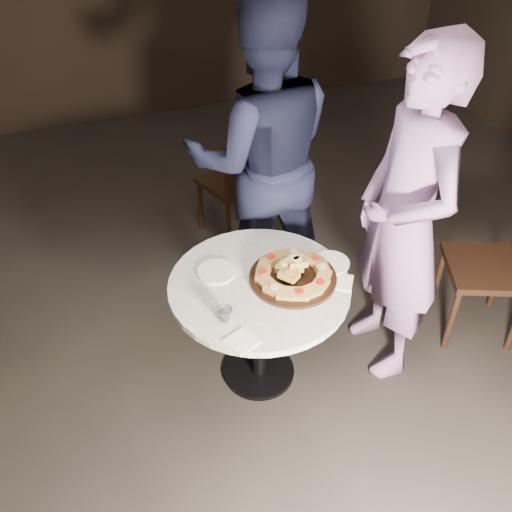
# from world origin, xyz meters

# --- Properties ---
(floor) EXTENTS (7.00, 7.00, 0.00)m
(floor) POSITION_xyz_m (0.00, 0.00, 0.00)
(floor) COLOR black
(floor) RESTS_ON ground
(table) EXTENTS (1.13, 1.13, 0.66)m
(table) POSITION_xyz_m (-0.14, 0.02, 0.54)
(table) COLOR black
(table) RESTS_ON ground
(serving_board) EXTENTS (0.50, 0.50, 0.02)m
(serving_board) POSITION_xyz_m (0.03, -0.01, 0.67)
(serving_board) COLOR black
(serving_board) RESTS_ON table
(focaccia_pile) EXTENTS (0.38, 0.38, 0.10)m
(focaccia_pile) POSITION_xyz_m (0.03, -0.01, 0.71)
(focaccia_pile) COLOR #A4823F
(focaccia_pile) RESTS_ON serving_board
(plate_left) EXTENTS (0.21, 0.21, 0.01)m
(plate_left) POSITION_xyz_m (-0.31, 0.16, 0.67)
(plate_left) COLOR white
(plate_left) RESTS_ON table
(plate_right) EXTENTS (0.24, 0.24, 0.01)m
(plate_right) POSITION_xyz_m (0.25, 0.04, 0.67)
(plate_right) COLOR white
(plate_right) RESTS_ON table
(water_glass) EXTENTS (0.08, 0.08, 0.07)m
(water_glass) POSITION_xyz_m (-0.36, -0.17, 0.70)
(water_glass) COLOR silver
(water_glass) RESTS_ON table
(napkin_near) EXTENTS (0.16, 0.16, 0.01)m
(napkin_near) POSITION_xyz_m (-0.34, -0.32, 0.67)
(napkin_near) COLOR white
(napkin_near) RESTS_ON table
(napkin_far) EXTENTS (0.17, 0.17, 0.01)m
(napkin_far) POSITION_xyz_m (0.23, -0.10, 0.67)
(napkin_far) COLOR white
(napkin_far) RESTS_ON table
(chair_far) EXTENTS (0.50, 0.51, 0.82)m
(chair_far) POSITION_xyz_m (0.16, 1.27, 0.47)
(chair_far) COLOR black
(chair_far) RESTS_ON ground
(chair_right) EXTENTS (0.56, 0.55, 0.90)m
(chair_right) POSITION_xyz_m (1.26, -0.08, 0.52)
(chair_right) COLOR black
(chair_right) RESTS_ON ground
(diner_navy) EXTENTS (1.01, 0.86, 1.83)m
(diner_navy) POSITION_xyz_m (0.13, 0.74, 0.91)
(diner_navy) COLOR black
(diner_navy) RESTS_ON ground
(diner_teal) EXTENTS (0.46, 0.67, 1.80)m
(diner_teal) POSITION_xyz_m (0.57, -0.05, 0.90)
(diner_teal) COLOR #81659C
(diner_teal) RESTS_ON ground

